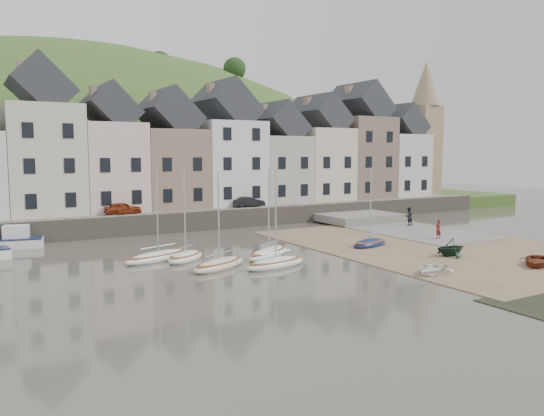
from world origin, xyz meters
TOP-DOWN VIEW (x-y plane):
  - ground at (0.00, 0.00)m, footprint 160.00×160.00m
  - quay_land at (0.00, 32.00)m, footprint 90.00×30.00m
  - quay_street at (0.00, 20.50)m, footprint 70.00×7.00m
  - seawall at (0.00, 17.00)m, footprint 70.00×1.20m
  - beach at (11.00, 0.00)m, footprint 18.00×26.00m
  - slipway at (15.00, 8.00)m, footprint 8.00×18.00m
  - hillside at (-5.00, 60.00)m, footprint 134.40×84.00m
  - townhouse_terrace at (1.76, 24.00)m, footprint 61.05×8.00m
  - church_spire at (34.55, 24.00)m, footprint 4.00×4.00m
  - sailboat_0 at (-9.24, 5.36)m, footprint 5.52×3.30m
  - sailboat_1 at (-7.70, 4.32)m, footprint 3.75×3.39m
  - sailboat_2 at (-6.74, 0.99)m, footprint 4.76×3.43m
  - sailboat_3 at (-2.16, 2.73)m, footprint 5.06×4.01m
  - sailboat_4 at (-3.48, -0.48)m, footprint 4.78×2.37m
  - sailboat_5 at (6.54, 2.21)m, footprint 4.05×2.54m
  - motorboat_2 at (-17.67, 15.43)m, footprint 5.46×2.69m
  - rowboat_white at (3.50, -6.98)m, footprint 3.29×2.80m
  - rowboat_green at (8.73, -3.73)m, footprint 2.54×2.24m
  - rowboat_red at (11.02, -8.70)m, footprint 3.91×3.54m
  - person_red at (13.53, 1.82)m, footprint 0.60×0.42m
  - person_dark at (17.13, 8.91)m, footprint 0.88×0.69m
  - car_left at (-7.87, 19.50)m, footprint 3.37×1.50m
  - car_right at (5.05, 19.50)m, footprint 3.40×1.49m

SIDE VIEW (x-z plane):
  - hillside at x=-5.00m, z-range -59.99..24.01m
  - ground at x=0.00m, z-range 0.00..0.00m
  - beach at x=11.00m, z-range 0.00..0.06m
  - slipway at x=15.00m, z-range 0.00..0.12m
  - sailboat_0 at x=-9.24m, z-range -2.90..3.42m
  - sailboat_3 at x=-2.16m, z-range -2.90..3.42m
  - sailboat_2 at x=-6.74m, z-range -2.90..3.42m
  - sailboat_4 at x=-3.48m, z-range -2.90..3.42m
  - sailboat_5 at x=6.54m, z-range -2.89..3.43m
  - sailboat_1 at x=-7.70m, z-range -2.89..3.43m
  - rowboat_white at x=3.50m, z-range 0.06..0.64m
  - rowboat_red at x=11.02m, z-range 0.06..0.72m
  - motorboat_2 at x=-17.67m, z-range -0.27..1.43m
  - rowboat_green at x=8.73m, z-range 0.06..1.32m
  - quay_land at x=0.00m, z-range 0.00..1.50m
  - seawall at x=0.00m, z-range 0.00..1.80m
  - person_red at x=13.53m, z-range 0.12..1.70m
  - person_dark at x=17.13m, z-range 0.12..1.91m
  - quay_street at x=0.00m, z-range 1.50..1.60m
  - car_right at x=5.05m, z-range 1.60..2.69m
  - car_left at x=-7.87m, z-range 1.60..2.73m
  - townhouse_terrace at x=1.76m, z-range 0.36..14.29m
  - church_spire at x=34.55m, z-range 2.06..20.06m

